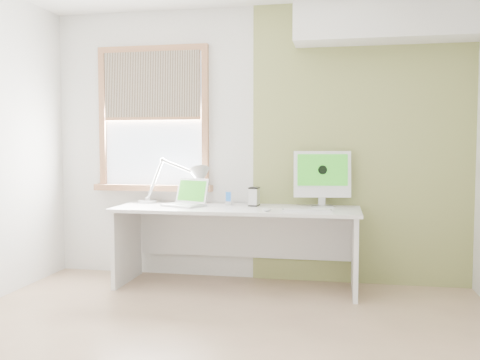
% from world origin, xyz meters
% --- Properties ---
extents(room, '(4.04, 3.54, 2.64)m').
position_xyz_m(room, '(0.00, 0.00, 1.30)').
color(room, tan).
rests_on(room, ground).
extents(accent_wall, '(2.00, 0.02, 2.60)m').
position_xyz_m(accent_wall, '(1.00, 1.74, 1.30)').
color(accent_wall, '#949954').
rests_on(accent_wall, room).
extents(soffit, '(1.60, 0.40, 0.42)m').
position_xyz_m(soffit, '(1.20, 1.57, 2.40)').
color(soffit, white).
rests_on(soffit, room).
extents(window, '(1.20, 0.14, 1.42)m').
position_xyz_m(window, '(-1.00, 1.71, 1.54)').
color(window, '#9E643E').
rests_on(window, room).
extents(desk, '(2.20, 0.70, 0.73)m').
position_xyz_m(desk, '(-0.10, 1.44, 0.53)').
color(desk, silver).
rests_on(desk, room).
extents(desk_lamp, '(0.78, 0.31, 0.44)m').
position_xyz_m(desk_lamp, '(-0.58, 1.57, 0.96)').
color(desk_lamp, silver).
rests_on(desk_lamp, desk).
extents(laptop, '(0.44, 0.40, 0.25)m').
position_xyz_m(laptop, '(-0.57, 1.43, 0.79)').
color(laptop, silver).
rests_on(laptop, desk).
extents(phone_dock, '(0.09, 0.09, 0.14)m').
position_xyz_m(phone_dock, '(-0.20, 1.54, 0.77)').
color(phone_dock, silver).
rests_on(phone_dock, desk).
extents(external_drive, '(0.09, 0.14, 0.17)m').
position_xyz_m(external_drive, '(0.04, 1.53, 0.82)').
color(external_drive, silver).
rests_on(external_drive, desk).
extents(imac, '(0.52, 0.20, 0.51)m').
position_xyz_m(imac, '(0.66, 1.59, 1.01)').
color(imac, silver).
rests_on(imac, desk).
extents(keyboard, '(0.43, 0.15, 0.02)m').
position_xyz_m(keyboard, '(0.55, 1.21, 0.74)').
color(keyboard, white).
rests_on(keyboard, desk).
extents(mouse, '(0.09, 0.12, 0.03)m').
position_xyz_m(mouse, '(0.21, 1.15, 0.75)').
color(mouse, white).
rests_on(mouse, desk).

